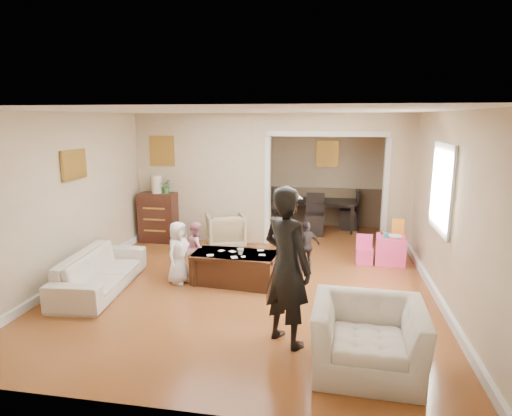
% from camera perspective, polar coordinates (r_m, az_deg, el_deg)
% --- Properties ---
extents(floor, '(7.00, 7.00, 0.00)m').
position_cam_1_polar(floor, '(7.21, -0.28, -8.52)').
color(floor, '#A95D2B').
rests_on(floor, ground).
extents(partition_left, '(2.75, 0.18, 2.60)m').
position_cam_1_polar(partition_left, '(8.92, -6.96, 3.95)').
color(partition_left, '#C8B592').
rests_on(partition_left, ground).
extents(partition_right, '(0.55, 0.18, 2.60)m').
position_cam_1_polar(partition_right, '(8.64, 18.35, 3.18)').
color(partition_right, '#C8B592').
rests_on(partition_right, ground).
extents(partition_header, '(2.22, 0.18, 0.35)m').
position_cam_1_polar(partition_header, '(8.46, 9.43, 11.10)').
color(partition_header, '#C8B592').
rests_on(partition_header, partition_right).
extents(window_pane, '(0.03, 0.95, 1.10)m').
position_cam_1_polar(window_pane, '(6.51, 23.42, 2.40)').
color(window_pane, white).
rests_on(window_pane, ground).
extents(framed_art_partition, '(0.45, 0.03, 0.55)m').
position_cam_1_polar(framed_art_partition, '(9.04, -12.28, 7.38)').
color(framed_art_partition, brown).
rests_on(framed_art_partition, partition_left).
extents(framed_art_sofa_wall, '(0.03, 0.55, 0.40)m').
position_cam_1_polar(framed_art_sofa_wall, '(7.24, -22.91, 5.30)').
color(framed_art_sofa_wall, brown).
extents(framed_art_alcove, '(0.45, 0.03, 0.55)m').
position_cam_1_polar(framed_art_alcove, '(10.13, 9.40, 7.08)').
color(framed_art_alcove, brown).
extents(sofa, '(0.92, 1.97, 0.56)m').
position_cam_1_polar(sofa, '(6.86, -19.87, -7.84)').
color(sofa, beige).
rests_on(sofa, ground).
extents(armchair_back, '(0.93, 0.95, 0.66)m').
position_cam_1_polar(armchair_back, '(8.54, -4.06, -2.97)').
color(armchair_back, '#C5B989').
rests_on(armchair_back, ground).
extents(armchair_front, '(1.12, 0.99, 0.71)m').
position_cam_1_polar(armchair_front, '(4.63, 14.54, -16.27)').
color(armchair_front, beige).
rests_on(armchair_front, ground).
extents(dresser, '(0.74, 0.41, 1.01)m').
position_cam_1_polar(dresser, '(9.09, -12.76, -1.20)').
color(dresser, '#371710').
rests_on(dresser, ground).
extents(table_lamp, '(0.22, 0.22, 0.36)m').
position_cam_1_polar(table_lamp, '(8.97, -12.96, 3.07)').
color(table_lamp, beige).
rests_on(table_lamp, dresser).
extents(potted_plant, '(0.26, 0.23, 0.29)m').
position_cam_1_polar(potted_plant, '(8.89, -11.76, 2.84)').
color(potted_plant, '#3E7333').
rests_on(potted_plant, dresser).
extents(coffee_table, '(1.32, 0.76, 0.48)m').
position_cam_1_polar(coffee_table, '(6.73, -2.79, -7.90)').
color(coffee_table, '#3A1E12').
rests_on(coffee_table, ground).
extents(coffee_cup, '(0.11, 0.11, 0.09)m').
position_cam_1_polar(coffee_cup, '(6.57, -2.05, -5.76)').
color(coffee_cup, beige).
rests_on(coffee_cup, coffee_table).
extents(play_table, '(0.55, 0.55, 0.48)m').
position_cam_1_polar(play_table, '(7.95, 17.32, -5.29)').
color(play_table, '#FF4392').
rests_on(play_table, ground).
extents(cereal_box, '(0.21, 0.09, 0.30)m').
position_cam_1_polar(cereal_box, '(7.96, 18.26, -2.42)').
color(cereal_box, yellow).
rests_on(cereal_box, play_table).
extents(cyan_cup, '(0.08, 0.08, 0.08)m').
position_cam_1_polar(cyan_cup, '(7.82, 16.77, -3.42)').
color(cyan_cup, '#22ADA4').
rests_on(cyan_cup, play_table).
extents(toy_block, '(0.09, 0.08, 0.05)m').
position_cam_1_polar(toy_block, '(7.98, 16.48, -3.20)').
color(toy_block, red).
rests_on(toy_block, play_table).
extents(play_bowl, '(0.26, 0.26, 0.06)m').
position_cam_1_polar(play_bowl, '(7.77, 17.92, -3.66)').
color(play_bowl, white).
rests_on(play_bowl, play_table).
extents(dining_table, '(2.04, 1.30, 0.67)m').
position_cam_1_polar(dining_table, '(10.12, 7.90, -0.69)').
color(dining_table, black).
rests_on(dining_table, ground).
extents(adult_person, '(0.78, 0.75, 1.81)m').
position_cam_1_polar(adult_person, '(4.79, 4.08, -7.72)').
color(adult_person, black).
rests_on(adult_person, ground).
extents(child_kneel_a, '(0.43, 0.54, 0.97)m').
position_cam_1_polar(child_kneel_a, '(6.74, -10.19, -5.81)').
color(child_kneel_a, white).
rests_on(child_kneel_a, ground).
extents(child_kneel_b, '(0.42, 0.49, 0.86)m').
position_cam_1_polar(child_kneel_b, '(7.12, -7.80, -5.24)').
color(child_kneel_b, pink).
rests_on(child_kneel_b, ground).
extents(child_toddler, '(0.52, 0.45, 0.84)m').
position_cam_1_polar(child_toddler, '(7.24, 6.68, -5.01)').
color(child_toddler, black).
rests_on(child_toddler, ground).
extents(craft_papers, '(0.88, 0.53, 0.00)m').
position_cam_1_polar(craft_papers, '(6.62, -2.48, -6.04)').
color(craft_papers, white).
rests_on(craft_papers, coffee_table).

